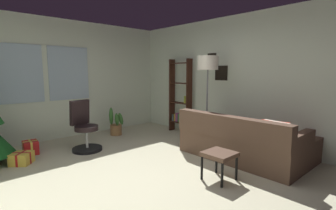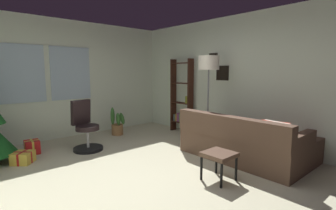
# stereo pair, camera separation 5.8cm
# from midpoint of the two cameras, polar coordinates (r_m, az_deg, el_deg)

# --- Properties ---
(ground_plane) EXTENTS (5.07, 6.08, 0.10)m
(ground_plane) POSITION_cam_midpoint_polar(r_m,az_deg,el_deg) (3.84, -5.34, -16.67)
(ground_plane) COLOR beige
(wall_back_with_windows) EXTENTS (5.07, 0.12, 2.69)m
(wall_back_with_windows) POSITION_cam_midpoint_polar(r_m,az_deg,el_deg) (6.24, -23.23, 5.44)
(wall_back_with_windows) COLOR silver
(wall_back_with_windows) RESTS_ON ground_plane
(wall_right_with_frames) EXTENTS (0.12, 6.08, 2.69)m
(wall_right_with_frames) POSITION_cam_midpoint_polar(r_m,az_deg,el_deg) (5.46, 16.59, 5.44)
(wall_right_with_frames) COLOR silver
(wall_right_with_frames) RESTS_ON ground_plane
(couch) EXTENTS (1.69, 2.10, 0.81)m
(couch) POSITION_cam_midpoint_polar(r_m,az_deg,el_deg) (4.63, 18.17, -8.26)
(couch) COLOR brown
(couch) RESTS_ON ground_plane
(footstool) EXTENTS (0.40, 0.40, 0.41)m
(footstool) POSITION_cam_midpoint_polar(r_m,az_deg,el_deg) (3.66, 11.18, -11.40)
(footstool) COLOR brown
(footstool) RESTS_ON ground_plane
(gift_box_red) EXTENTS (0.27, 0.31, 0.25)m
(gift_box_red) POSITION_cam_midpoint_polar(r_m,az_deg,el_deg) (5.38, -29.08, -8.48)
(gift_box_red) COLOR red
(gift_box_red) RESTS_ON ground_plane
(gift_box_gold) EXTENTS (0.41, 0.41, 0.20)m
(gift_box_gold) POSITION_cam_midpoint_polar(r_m,az_deg,el_deg) (4.91, -30.67, -10.41)
(gift_box_gold) COLOR gold
(gift_box_gold) RESTS_ON ground_plane
(office_chair) EXTENTS (0.56, 0.56, 0.98)m
(office_chair) POSITION_cam_midpoint_polar(r_m,az_deg,el_deg) (5.15, -18.72, -5.67)
(office_chair) COLOR black
(office_chair) RESTS_ON ground_plane
(bookshelf) EXTENTS (0.18, 0.64, 1.83)m
(bookshelf) POSITION_cam_midpoint_polar(r_m,az_deg,el_deg) (6.26, 2.59, 1.00)
(bookshelf) COLOR #371C12
(bookshelf) RESTS_ON ground_plane
(floor_lamp) EXTENTS (0.42, 0.42, 1.84)m
(floor_lamp) POSITION_cam_midpoint_polar(r_m,az_deg,el_deg) (5.19, 8.74, 8.38)
(floor_lamp) COLOR slate
(floor_lamp) RESTS_ON ground_plane
(potted_plant) EXTENTS (0.34, 0.32, 0.67)m
(potted_plant) POSITION_cam_midpoint_polar(r_m,az_deg,el_deg) (6.19, -12.05, -4.61)
(potted_plant) COLOR olive
(potted_plant) RESTS_ON ground_plane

